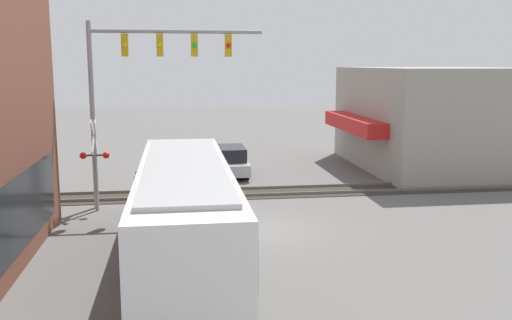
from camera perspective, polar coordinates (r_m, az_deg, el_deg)
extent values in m
plane|color=#605E5B|center=(20.72, 0.63, -7.06)|extent=(120.00, 120.00, 0.00)
cube|color=black|center=(16.19, -24.21, -6.45)|extent=(12.43, 0.12, 2.20)
cube|color=gray|center=(34.39, 17.54, 4.03)|extent=(11.51, 8.62, 5.71)
cube|color=red|center=(32.62, 9.78, 3.61)|extent=(8.06, 1.20, 0.80)
cube|color=white|center=(16.61, -7.12, -5.12)|extent=(11.94, 2.55, 2.63)
cube|color=black|center=(16.51, -7.15, -3.79)|extent=(11.70, 2.59, 1.11)
cube|color=gold|center=(16.93, -7.04, -8.88)|extent=(11.70, 2.58, 0.24)
cube|color=#A5A8AA|center=(16.31, -7.22, -0.44)|extent=(10.15, 2.17, 0.12)
cylinder|color=black|center=(20.57, -7.24, -5.81)|extent=(1.00, 2.57, 1.00)
cylinder|color=black|center=(13.09, -6.67, -15.05)|extent=(1.00, 2.57, 1.00)
cylinder|color=gray|center=(24.18, -16.02, 4.19)|extent=(0.20, 0.20, 7.63)
cylinder|color=gray|center=(23.88, -7.92, 12.61)|extent=(0.16, 6.96, 0.16)
cube|color=gold|center=(23.94, -12.98, 11.13)|extent=(0.30, 0.27, 0.90)
sphere|color=yellow|center=(23.78, -13.01, 11.15)|extent=(0.20, 0.20, 0.20)
cube|color=gold|center=(23.87, -9.59, 11.25)|extent=(0.30, 0.27, 0.90)
sphere|color=yellow|center=(23.70, -9.60, 11.26)|extent=(0.20, 0.20, 0.20)
cube|color=gold|center=(23.88, -6.18, 11.33)|extent=(0.30, 0.27, 0.90)
sphere|color=green|center=(23.71, -6.17, 11.34)|extent=(0.20, 0.20, 0.20)
cube|color=gold|center=(23.96, -2.79, 11.36)|extent=(0.30, 0.27, 0.90)
sphere|color=red|center=(23.80, -2.75, 11.38)|extent=(0.20, 0.20, 0.20)
cylinder|color=gray|center=(23.92, -15.77, -0.72)|extent=(0.14, 0.14, 3.60)
cube|color=white|center=(23.73, -15.91, 2.37)|extent=(1.41, 0.06, 1.41)
cube|color=white|center=(23.73, -15.91, 2.37)|extent=(1.41, 0.06, 1.41)
cylinder|color=#38383A|center=(23.84, -15.83, 0.46)|extent=(0.08, 0.90, 0.08)
sphere|color=red|center=(23.74, -14.77, 0.47)|extent=(0.28, 0.28, 0.28)
sphere|color=red|center=(23.86, -16.91, 0.42)|extent=(0.28, 0.28, 0.28)
cube|color=#332D28|center=(26.46, -1.33, -3.32)|extent=(2.60, 60.00, 0.03)
cube|color=#6B6056|center=(25.76, -1.15, -3.55)|extent=(0.07, 60.00, 0.15)
cube|color=#6B6056|center=(27.15, -1.51, -2.86)|extent=(0.07, 60.00, 0.15)
cube|color=#B7B7BC|center=(30.90, -2.72, -0.43)|extent=(4.75, 1.80, 0.60)
cube|color=black|center=(30.56, -2.69, 0.69)|extent=(2.61, 1.62, 0.70)
cylinder|color=black|center=(32.39, -2.96, -0.38)|extent=(0.64, 1.82, 0.64)
cylinder|color=black|center=(29.51, -2.45, -1.37)|extent=(0.64, 1.82, 0.64)
cylinder|color=#473828|center=(23.23, -11.61, -4.31)|extent=(0.28, 0.28, 0.86)
cylinder|color=#B2A58C|center=(23.06, -11.68, -2.42)|extent=(0.34, 0.34, 0.71)
sphere|color=tan|center=(22.97, -11.72, -1.26)|extent=(0.23, 0.23, 0.23)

